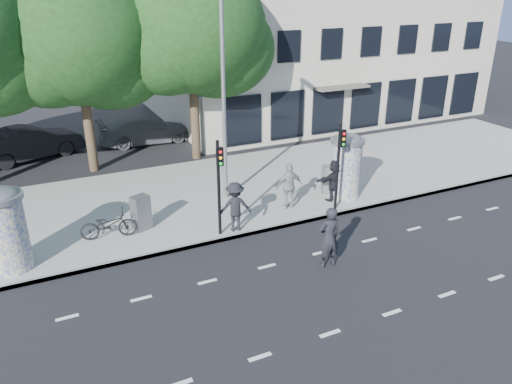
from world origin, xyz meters
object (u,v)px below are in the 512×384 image
ped_d (235,207)px  ped_f (334,180)px  traffic_pole_near (219,179)px  man_road (329,237)px  car_right (145,130)px  ad_column_right (346,164)px  bicycle (108,225)px  traffic_pole_far (339,158)px  ad_column_left (5,228)px  cabinet_left (141,213)px  cabinet_right (329,180)px  car_mid (30,143)px  ped_e (289,186)px  street_lamp (224,84)px

ped_d → ped_f: size_ratio=1.07×
traffic_pole_near → man_road: size_ratio=1.69×
car_right → man_road: bearing=-173.5°
ad_column_right → bicycle: bearing=176.9°
traffic_pole_far → ped_d: size_ratio=1.89×
ad_column_left → cabinet_left: 4.39m
ped_d → cabinet_right: 5.02m
ad_column_right → cabinet_left: 8.23m
car_mid → cabinet_right: bearing=-153.0°
ad_column_left → cabinet_left: bearing=11.8°
ad_column_left → ped_d: (7.20, -0.61, -0.49)m
traffic_pole_near → ped_f: traffic_pole_near is taller
traffic_pole_near → traffic_pole_far: size_ratio=1.00×
cabinet_left → cabinet_right: cabinet_left is taller
traffic_pole_near → cabinet_right: bearing=15.1°
traffic_pole_far → man_road: bearing=-127.7°
traffic_pole_near → ped_d: bearing=8.8°
ad_column_left → bicycle: (3.05, 0.71, -0.89)m
ad_column_left → man_road: ad_column_left is taller
ad_column_right → ped_f: 0.80m
traffic_pole_far → traffic_pole_near: bearing=180.0°
ad_column_left → ped_e: ad_column_left is taller
car_mid → street_lamp: bearing=-162.0°
ped_e → bicycle: ped_e is taller
ped_e → man_road: man_road is taller
ad_column_left → car_mid: (1.14, 11.27, -0.70)m
street_lamp → ped_d: (-0.80, -2.75, -3.74)m
traffic_pole_far → bicycle: 8.61m
ad_column_right → cabinet_left: size_ratio=2.10×
street_lamp → car_mid: street_lamp is taller
street_lamp → ped_d: 4.71m
ped_e → cabinet_left: (-5.58, 0.69, -0.29)m
street_lamp → cabinet_right: (4.02, -1.38, -4.04)m
ped_f → car_mid: (-10.68, 11.17, -0.16)m
ad_column_right → car_right: size_ratio=0.53×
ad_column_right → traffic_pole_far: traffic_pole_far is taller
car_mid → ad_column_right: bearing=-153.5°
street_lamp → man_road: street_lamp is taller
ad_column_right → cabinet_right: 1.03m
ad_column_left → ped_f: bearing=0.5°
ped_e → cabinet_right: 2.30m
cabinet_left → ped_f: bearing=-27.8°
traffic_pole_near → ped_f: size_ratio=2.01×
car_mid → traffic_pole_far: bearing=-158.4°
traffic_pole_far → ped_d: bearing=178.7°
traffic_pole_far → cabinet_right: (0.62, 1.46, -1.48)m
ad_column_left → man_road: size_ratio=1.31×
traffic_pole_far → ped_e: 2.17m
man_road → car_mid: man_road is taller
ped_e → street_lamp: bearing=-44.6°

